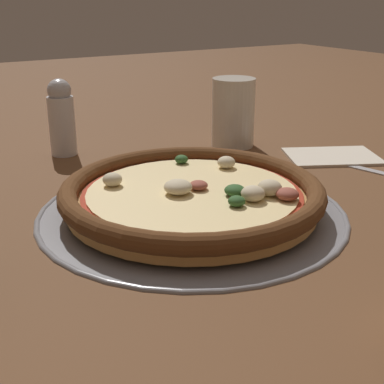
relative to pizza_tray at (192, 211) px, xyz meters
name	(u,v)px	position (x,y,z in m)	size (l,w,h in m)	color
ground_plane	(192,213)	(0.00, 0.00, 0.00)	(3.00, 3.00, 0.00)	brown
pizza_tray	(192,211)	(0.00, 0.00, 0.00)	(0.35, 0.35, 0.01)	gray
pizza	(193,194)	(0.00, 0.00, 0.02)	(0.30, 0.30, 0.04)	tan
drinking_cup	(233,112)	(-0.20, -0.21, 0.05)	(0.07, 0.07, 0.11)	silver
napkin	(332,155)	(-0.29, -0.08, 0.00)	(0.16, 0.14, 0.01)	beige
fork	(362,168)	(-0.29, -0.01, 0.00)	(0.07, 0.19, 0.00)	#B7B7BC
pepper_shaker	(61,118)	(0.05, -0.30, 0.06)	(0.04, 0.04, 0.12)	silver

